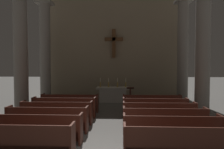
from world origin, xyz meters
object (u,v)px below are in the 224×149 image
object	(u,v)px
pew_right_row_4	(159,113)
candlestick_inner_right	(117,84)
pew_left_row_2	(35,128)
pew_right_row_5	(155,108)
pew_left_row_4	(57,112)
column_left_second	(21,50)
pew_left_row_1	(17,141)
candlestick_inner_left	(109,84)
column_right_second	(203,49)
candlestick_outer_left	(100,84)
pew_right_row_3	(165,121)
pew_right_row_6	(152,104)
column_right_third	(183,53)
pew_left_row_3	(47,119)
lectern	(130,97)
column_left_third	(45,53)
altar	(113,94)
pew_right_row_1	(182,144)
candlestick_outer_right	(126,84)
pew_left_row_6	(70,103)
pew_left_row_5	(64,107)
pew_right_row_2	(172,130)

from	to	relation	value
pew_right_row_4	candlestick_inner_right	xyz separation A→B (m)	(-1.84, 5.44, 0.72)
pew_left_row_2	pew_right_row_5	distance (m)	5.47
pew_left_row_4	column_left_second	xyz separation A→B (m)	(-2.39, 1.84, 2.77)
pew_left_row_1	candlestick_inner_left	size ratio (longest dim) A/B	4.92
column_right_second	candlestick_outer_left	world-z (taller)	column_right_second
candlestick_inner_left	column_right_second	bearing A→B (deg)	-36.67
candlestick_inner_left	pew_right_row_3	bearing A→B (deg)	-69.66
pew_left_row_2	candlestick_outer_left	world-z (taller)	candlestick_outer_left
pew_right_row_6	column_right_third	xyz separation A→B (m)	(2.39, 3.04, 2.77)
pew_left_row_3	candlestick_inner_right	world-z (taller)	candlestick_inner_right
pew_right_row_5	lectern	distance (m)	3.26
pew_left_row_1	candlestick_outer_left	xyz separation A→B (m)	(1.29, 8.85, 0.72)
pew_left_row_3	candlestick_inner_right	size ratio (longest dim) A/B	4.92
pew_right_row_5	candlestick_inner_left	size ratio (longest dim) A/B	4.92
pew_right_row_3	candlestick_outer_left	world-z (taller)	candlestick_outer_left
column_left_third	altar	world-z (taller)	column_left_third
candlestick_inner_right	pew_right_row_6	bearing A→B (deg)	-59.80
column_left_second	altar	bearing A→B (deg)	38.45
lectern	altar	bearing A→B (deg)	132.69
pew_right_row_5	pew_right_row_1	bearing A→B (deg)	-90.00
pew_right_row_5	candlestick_outer_left	distance (m)	5.28
pew_left_row_1	pew_left_row_3	world-z (taller)	same
candlestick_outer_left	candlestick_outer_right	bearing A→B (deg)	0.00
candlestick_outer_left	candlestick_inner_right	size ratio (longest dim) A/B	1.00
pew_right_row_4	column_right_third	world-z (taller)	column_right_third
pew_left_row_6	pew_right_row_6	world-z (taller)	same
pew_left_row_2	pew_left_row_5	world-z (taller)	same
pew_left_row_4	pew_right_row_1	bearing A→B (deg)	-38.64
pew_right_row_6	candlestick_inner_right	world-z (taller)	candlestick_inner_right
pew_right_row_4	pew_left_row_1	bearing A→B (deg)	-141.36
pew_right_row_6	pew_left_row_1	bearing A→B (deg)	-126.89
column_right_third	pew_right_row_2	bearing A→B (deg)	-107.44
candlestick_outer_right	column_left_third	bearing A→B (deg)	-178.79
pew_left_row_1	pew_left_row_2	bearing A→B (deg)	90.00
pew_left_row_1	pew_right_row_6	bearing A→B (deg)	53.11
pew_left_row_3	lectern	size ratio (longest dim) A/B	2.58
pew_right_row_3	candlestick_outer_left	xyz separation A→B (m)	(-2.99, 6.58, 0.72)
pew_right_row_5	altar	bearing A→B (deg)	116.45
column_right_third	candlestick_inner_right	size ratio (longest dim) A/B	11.01
pew_right_row_5	pew_left_row_4	bearing A→B (deg)	-165.08
pew_right_row_4	candlestick_outer_left	xyz separation A→B (m)	(-2.99, 5.44, 0.72)
pew_right_row_1	pew_right_row_2	xyz separation A→B (m)	(0.00, 1.14, 0.00)
candlestick_outer_left	pew_right_row_4	bearing A→B (deg)	-61.21
pew_right_row_4	candlestick_outer_left	bearing A→B (deg)	118.79
pew_right_row_2	pew_left_row_3	bearing A→B (deg)	165.08
pew_left_row_6	pew_right_row_6	bearing A→B (deg)	0.00
pew_left_row_2	column_left_second	size ratio (longest dim) A/B	0.45
pew_left_row_5	pew_right_row_6	bearing A→B (deg)	14.92
candlestick_outer_left	candlestick_inner_left	distance (m)	0.55
column_right_third	pew_right_row_3	bearing A→B (deg)	-110.29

